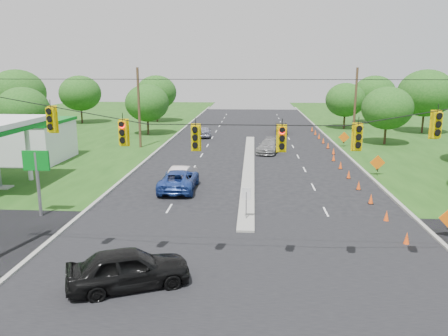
{
  "coord_description": "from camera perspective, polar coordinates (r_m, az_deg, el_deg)",
  "views": [
    {
      "loc": [
        0.34,
        -18.52,
        8.79
      ],
      "look_at": [
        -1.43,
        7.84,
        2.8
      ],
      "focal_mm": 35.0,
      "sensor_mm": 36.0,
      "label": 1
    }
  ],
  "objects": [
    {
      "name": "silver_car_oncoming",
      "position": [
        57.94,
        -2.56,
        4.74
      ],
      "size": [
        2.03,
        4.25,
        1.4
      ],
      "primitive_type": "imported",
      "rotation": [
        0.0,
        0.0,
        3.24
      ],
      "color": "gray",
      "rests_on": "ground"
    },
    {
      "name": "work_sign_1",
      "position": [
        38.76,
        19.41,
        0.59
      ],
      "size": [
        1.27,
        0.58,
        1.37
      ],
      "color": "black",
      "rests_on": "ground"
    },
    {
      "name": "signal_span",
      "position": [
        17.94,
        2.5,
        0.47
      ],
      "size": [
        25.6,
        0.32,
        9.0
      ],
      "color": "#422D1C",
      "rests_on": "ground"
    },
    {
      "name": "blue_pickup",
      "position": [
        32.59,
        -5.91,
        -1.55
      ],
      "size": [
        2.62,
        5.55,
        1.53
      ],
      "primitive_type": "imported",
      "rotation": [
        0.0,
        0.0,
        3.15
      ],
      "color": "navy",
      "rests_on": "ground"
    },
    {
      "name": "ground",
      "position": [
        20.5,
        2.58,
        -12.62
      ],
      "size": [
        160.0,
        160.0,
        0.0
      ],
      "primitive_type": "plane",
      "color": "black",
      "rests_on": "ground"
    },
    {
      "name": "white_sedan",
      "position": [
        34.94,
        -5.42,
        -0.71
      ],
      "size": [
        2.03,
        4.26,
        1.35
      ],
      "primitive_type": "imported",
      "rotation": [
        0.0,
        0.0,
        2.99
      ],
      "color": "beige",
      "rests_on": "ground"
    },
    {
      "name": "cone_2",
      "position": [
        30.78,
        18.64,
        -3.83
      ],
      "size": [
        0.32,
        0.32,
        0.7
      ],
      "primitive_type": "cone",
      "color": "#FF5215",
      "rests_on": "ground"
    },
    {
      "name": "cone_3",
      "position": [
        34.05,
        17.19,
        -2.16
      ],
      "size": [
        0.32,
        0.32,
        0.7
      ],
      "primitive_type": "cone",
      "color": "#FF5215",
      "rests_on": "ground"
    },
    {
      "name": "cross_street",
      "position": [
        20.5,
        2.58,
        -12.62
      ],
      "size": [
        160.0,
        14.0,
        0.02
      ],
      "primitive_type": "cube",
      "color": "black",
      "rests_on": "ground"
    },
    {
      "name": "cone_5",
      "position": [
        40.7,
        14.98,
        0.37
      ],
      "size": [
        0.32,
        0.32,
        0.7
      ],
      "primitive_type": "cone",
      "color": "#FF5215",
      "rests_on": "ground"
    },
    {
      "name": "tree_10",
      "position": [
        66.93,
        24.85,
        8.86
      ],
      "size": [
        7.56,
        7.56,
        8.82
      ],
      "color": "black",
      "rests_on": "ground"
    },
    {
      "name": "black_sedan",
      "position": [
        18.71,
        -12.32,
        -12.66
      ],
      "size": [
        5.35,
        3.75,
        1.69
      ],
      "primitive_type": "imported",
      "rotation": [
        0.0,
        0.0,
        1.97
      ],
      "color": "black",
      "rests_on": "ground"
    },
    {
      "name": "tree_5",
      "position": [
        60.42,
        -10.01,
        8.36
      ],
      "size": [
        5.88,
        5.88,
        6.86
      ],
      "color": "black",
      "rests_on": "ground"
    },
    {
      "name": "curb_left",
      "position": [
        50.41,
        -8.18,
        2.6
      ],
      "size": [
        0.25,
        110.0,
        0.16
      ],
      "primitive_type": "cube",
      "color": "gray",
      "rests_on": "ground"
    },
    {
      "name": "curb_right",
      "position": [
        50.27,
        14.98,
        2.27
      ],
      "size": [
        0.25,
        110.0,
        0.16
      ],
      "primitive_type": "cube",
      "color": "gray",
      "rests_on": "ground"
    },
    {
      "name": "cone_0",
      "position": [
        24.44,
        22.76,
        -8.47
      ],
      "size": [
        0.32,
        0.32,
        0.7
      ],
      "primitive_type": "cone",
      "color": "#FF5215",
      "rests_on": "ground"
    },
    {
      "name": "median_sign",
      "position": [
        25.6,
        2.92,
        -3.88
      ],
      "size": [
        0.55,
        0.06,
        2.05
      ],
      "color": "gray",
      "rests_on": "ground"
    },
    {
      "name": "tree_11",
      "position": [
        76.2,
        19.04,
        9.21
      ],
      "size": [
        6.72,
        6.72,
        7.84
      ],
      "color": "black",
      "rests_on": "ground"
    },
    {
      "name": "median",
      "position": [
        40.49,
        3.27,
        0.22
      ],
      "size": [
        1.0,
        34.0,
        0.18
      ],
      "primitive_type": "cube",
      "color": "gray",
      "rests_on": "ground"
    },
    {
      "name": "cone_12",
      "position": [
        64.65,
        11.43,
        5.02
      ],
      "size": [
        0.32,
        0.32,
        0.7
      ],
      "primitive_type": "cone",
      "color": "#FF5215",
      "rests_on": "ground"
    },
    {
      "name": "tree_9",
      "position": [
        54.99,
        20.55,
        7.33
      ],
      "size": [
        5.88,
        5.88,
        6.86
      ],
      "color": "black",
      "rests_on": "ground"
    },
    {
      "name": "tree_4",
      "position": [
        76.1,
        -18.28,
        9.26
      ],
      "size": [
        6.72,
        6.72,
        7.84
      ],
      "color": "black",
      "rests_on": "ground"
    },
    {
      "name": "cone_4",
      "position": [
        37.36,
        15.99,
        -0.78
      ],
      "size": [
        0.32,
        0.32,
        0.7
      ],
      "primitive_type": "cone",
      "color": "#FF5215",
      "rests_on": "ground"
    },
    {
      "name": "utility_pole_far_right",
      "position": [
        55.05,
        16.75,
        7.77
      ],
      "size": [
        0.28,
        0.28,
        9.0
      ],
      "primitive_type": "cylinder",
      "color": "#422D1C",
      "rests_on": "ground"
    },
    {
      "name": "cone_10",
      "position": [
        57.78,
        12.32,
        4.08
      ],
      "size": [
        0.32,
        0.32,
        0.7
      ],
      "primitive_type": "cone",
      "color": "#FF5215",
      "rests_on": "ground"
    },
    {
      "name": "silver_car_far",
      "position": [
        47.2,
        5.92,
        2.88
      ],
      "size": [
        3.23,
        5.39,
        1.46
      ],
      "primitive_type": "imported",
      "rotation": [
        0.0,
        0.0,
        -0.25
      ],
      "color": "gray",
      "rests_on": "ground"
    },
    {
      "name": "cone_8",
      "position": [
        50.95,
        13.44,
        2.89
      ],
      "size": [
        0.32,
        0.32,
        0.7
      ],
      "primitive_type": "cone",
      "color": "#FF5215",
      "rests_on": "ground"
    },
    {
      "name": "utility_pole_far_left",
      "position": [
        50.38,
        -11.04,
        7.66
      ],
      "size": [
        0.28,
        0.28,
        9.0
      ],
      "primitive_type": "cylinder",
      "color": "#422D1C",
      "rests_on": "ground"
    },
    {
      "name": "cone_1",
      "position": [
        27.57,
        20.46,
        -5.89
      ],
      "size": [
        0.32,
        0.32,
        0.7
      ],
      "primitive_type": "cone",
      "color": "#FF5215",
      "rests_on": "ground"
    },
    {
      "name": "tree_12",
      "position": [
        68.06,
        15.59,
        8.56
      ],
      "size": [
        5.88,
        5.88,
        6.86
      ],
      "color": "black",
      "rests_on": "ground"
    },
    {
      "name": "cone_7",
      "position": [
        47.56,
        14.11,
        2.17
      ],
      "size": [
        0.32,
        0.32,
        0.7
      ],
      "primitive_type": "cone",
      "color": "#FF5215",
      "rests_on": "ground"
    },
    {
      "name": "work_sign_2",
      "position": [
        52.16,
        15.4,
        3.83
      ],
      "size": [
        1.27,
        0.58,
        1.37
      ],
      "color": "black",
      "rests_on": "ground"
    },
    {
      "name": "tree_2",
      "position": [
        55.39,
        -24.77,
        7.0
      ],
      "size": [
        5.88,
        5.88,
        6.86
      ],
      "color": "black",
      "rests_on": "ground"
    },
    {
      "name": "cone_9",
      "position": [
        54.36,
        12.84,
        3.52
      ],
      "size": [
        0.32,
        0.32,
        0.7
      ],
      "primitive_type": "cone",
      "color": "#FF5215",
      "rests_on": "ground"
    },
    {
      "name": "tree_3",
      "position": [
        66.94,
        -25.38,
        8.81
      ],
      "size": [
        7.56,
        7.56,
        8.82
      ],
      "color": "black",
      "rests_on": "ground"
    },
    {
      "name": "cone_11",
      "position": [
        61.21,
        11.85,
        4.58
      ],
      "size": [
        0.32,
        0.32,
        0.7
      ],
      "primitive_type": "cone",
      "color": "#FF5215",
      "rests_on": "ground"
    },
    {
      "name": "tree_6",
      "position": [
        75.41,
        -8.81,
        9.71
      ],
      "size": [
        6.72,
        6.72,
        7.84
      ],
      "color": "black",
      "rests_on": "ground"
    },
    {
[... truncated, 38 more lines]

